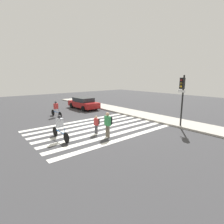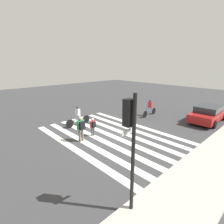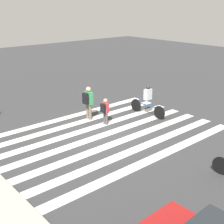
% 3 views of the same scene
% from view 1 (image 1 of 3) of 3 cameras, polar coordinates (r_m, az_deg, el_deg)
% --- Properties ---
extents(ground_plane, '(60.00, 60.00, 0.00)m').
position_cam_1_polar(ground_plane, '(13.77, -4.64, -5.38)').
color(ground_plane, '#38383A').
extents(sidewalk_curb, '(36.00, 2.50, 0.14)m').
position_cam_1_polar(sidewalk_curb, '(17.95, 11.89, -1.36)').
color(sidewalk_curb, '#ADA89E').
rests_on(sidewalk_curb, ground_plane).
extents(crosswalk_stripes, '(6.33, 10.00, 0.01)m').
position_cam_1_polar(crosswalk_stripes, '(13.77, -4.64, -5.36)').
color(crosswalk_stripes, silver).
rests_on(crosswalk_stripes, ground_plane).
extents(traffic_light, '(0.60, 0.50, 4.11)m').
position_cam_1_polar(traffic_light, '(14.46, 21.93, 6.28)').
color(traffic_light, black).
rests_on(traffic_light, ground_plane).
extents(pedestrian_adult_blue_shirt, '(0.47, 0.40, 1.69)m').
position_cam_1_polar(pedestrian_adult_blue_shirt, '(11.60, -1.29, -3.49)').
color(pedestrian_adult_blue_shirt, '#6B6051').
rests_on(pedestrian_adult_blue_shirt, ground_plane).
extents(pedestrian_adult_yellow_jacket, '(0.36, 0.31, 1.29)m').
position_cam_1_polar(pedestrian_adult_yellow_jacket, '(12.40, -5.08, -3.64)').
color(pedestrian_adult_yellow_jacket, '#4C4C51').
rests_on(pedestrian_adult_yellow_jacket, ground_plane).
extents(cyclist_near_curb, '(2.20, 0.41, 1.59)m').
position_cam_1_polar(cyclist_near_curb, '(18.33, -17.80, 1.12)').
color(cyclist_near_curb, black).
rests_on(cyclist_near_curb, ground_plane).
extents(cyclist_far_lane, '(2.28, 0.41, 1.63)m').
position_cam_1_polar(cyclist_far_lane, '(11.56, -16.64, -4.65)').
color(cyclist_far_lane, black).
rests_on(cyclist_far_lane, ground_plane).
extents(car_parked_far_curb, '(4.66, 2.14, 1.42)m').
position_cam_1_polar(car_parked_far_curb, '(22.27, -9.31, 2.93)').
color(car_parked_far_curb, maroon).
rests_on(car_parked_far_curb, ground_plane).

